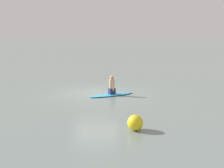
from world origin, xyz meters
TOP-DOWN VIEW (x-y plane):
  - ground_plane at (0.00, 0.00)m, footprint 400.00×400.00m
  - surfboard at (-0.57, -0.92)m, footprint 1.87×2.66m
  - person_paddler at (-0.57, -0.92)m, footprint 0.43×0.43m
  - buoy_marker at (-6.27, -1.80)m, footprint 0.56×0.56m

SIDE VIEW (x-z plane):
  - ground_plane at x=0.00m, z-range 0.00..0.00m
  - surfboard at x=-0.57m, z-range 0.00..0.08m
  - buoy_marker at x=-6.27m, z-range 0.00..0.56m
  - person_paddler at x=-0.57m, z-range 0.04..1.07m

